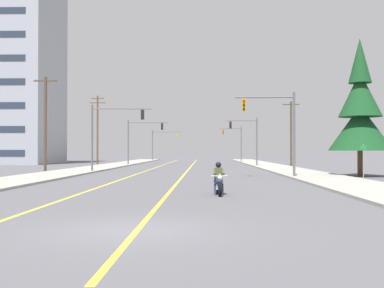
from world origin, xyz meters
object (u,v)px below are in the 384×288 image
at_px(motorcycle_with_rider, 219,182).
at_px(traffic_signal_near_right, 277,122).
at_px(traffic_signal_mid_right, 248,135).
at_px(utility_pole_right_far, 291,132).
at_px(utility_pole_left_near, 45,122).
at_px(traffic_signal_far_left, 161,140).
at_px(utility_pole_left_far, 98,127).
at_px(traffic_signal_near_left, 110,127).
at_px(street_sign, 363,158).
at_px(conifer_tree_right_verge_near, 360,113).
at_px(traffic_signal_mid_left, 140,135).
at_px(traffic_signal_far_right, 235,139).

relative_size(motorcycle_with_rider, traffic_signal_near_right, 0.35).
height_order(traffic_signal_mid_right, utility_pole_right_far, utility_pole_right_far).
bearing_deg(utility_pole_left_near, traffic_signal_far_left, 83.01).
xyz_separation_m(traffic_signal_mid_right, traffic_signal_far_left, (-14.43, 36.40, 0.12)).
bearing_deg(traffic_signal_near_right, utility_pole_left_far, 120.63).
relative_size(traffic_signal_near_left, utility_pole_right_far, 0.73).
bearing_deg(traffic_signal_near_left, utility_pole_left_far, 104.83).
height_order(traffic_signal_near_right, traffic_signal_mid_right, same).
distance_m(traffic_signal_near_right, utility_pole_left_near, 23.19).
relative_size(traffic_signal_mid_right, utility_pole_left_far, 0.62).
relative_size(traffic_signal_near_right, traffic_signal_far_left, 1.00).
bearing_deg(traffic_signal_near_left, traffic_signal_far_left, 90.11).
bearing_deg(traffic_signal_near_left, street_sign, -30.66).
height_order(conifer_tree_right_verge_near, street_sign, conifer_tree_right_verge_near).
bearing_deg(traffic_signal_near_right, conifer_tree_right_verge_near, 18.43).
bearing_deg(traffic_signal_near_left, utility_pole_left_near, 165.47).
relative_size(utility_pole_right_far, street_sign, 3.56).
distance_m(traffic_signal_mid_left, utility_pole_left_near, 20.92).
relative_size(traffic_signal_near_left, traffic_signal_mid_right, 1.00).
distance_m(traffic_signal_mid_right, traffic_signal_mid_left, 14.90).
distance_m(traffic_signal_far_right, street_sign, 51.45).
bearing_deg(utility_pole_left_far, utility_pole_left_near, -88.98).
bearing_deg(traffic_signal_mid_left, utility_pole_right_far, -3.43).
height_order(traffic_signal_far_right, utility_pole_left_far, utility_pole_left_far).
bearing_deg(street_sign, traffic_signal_mid_left, 120.48).
relative_size(traffic_signal_near_right, traffic_signal_mid_left, 1.00).
xyz_separation_m(traffic_signal_mid_right, traffic_signal_far_right, (-0.22, 21.89, -0.02)).
bearing_deg(conifer_tree_right_verge_near, street_sign, -105.56).
relative_size(utility_pole_left_near, street_sign, 3.78).
bearing_deg(traffic_signal_far_right, traffic_signal_near_right, -90.12).
bearing_deg(motorcycle_with_rider, utility_pole_left_near, 123.05).
bearing_deg(traffic_signal_far_left, street_sign, -73.45).
bearing_deg(traffic_signal_mid_right, utility_pole_right_far, 23.80).
bearing_deg(traffic_signal_far_left, traffic_signal_mid_right, -68.38).
bearing_deg(conifer_tree_right_verge_near, traffic_signal_mid_right, 104.53).
distance_m(traffic_signal_far_left, conifer_tree_right_verge_near, 64.42).
distance_m(traffic_signal_mid_right, utility_pole_left_far, 23.01).
xyz_separation_m(traffic_signal_near_left, conifer_tree_right_verge_near, (20.69, -6.84, 0.74)).
height_order(traffic_signal_far_left, street_sign, traffic_signal_far_left).
bearing_deg(utility_pole_left_near, traffic_signal_mid_left, 72.02).
bearing_deg(utility_pole_left_near, traffic_signal_mid_right, 37.56).
height_order(traffic_signal_near_right, utility_pole_right_far, utility_pole_right_far).
bearing_deg(traffic_signal_far_left, traffic_signal_mid_left, -89.95).
height_order(traffic_signal_near_left, traffic_signal_far_right, same).
bearing_deg(traffic_signal_far_right, street_sign, -84.09).
xyz_separation_m(traffic_signal_mid_right, conifer_tree_right_verge_near, (6.37, -24.57, 0.83)).
relative_size(traffic_signal_mid_left, traffic_signal_far_right, 1.00).
relative_size(traffic_signal_mid_right, traffic_signal_far_left, 1.00).
bearing_deg(street_sign, motorcycle_with_rider, -131.90).
xyz_separation_m(traffic_signal_far_left, utility_pole_right_far, (20.39, -33.77, 0.33)).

